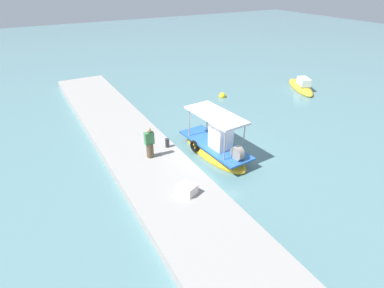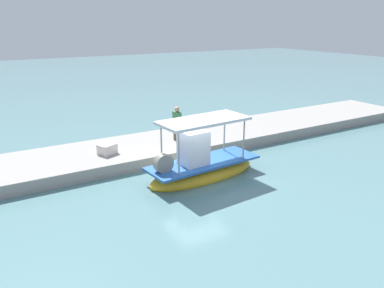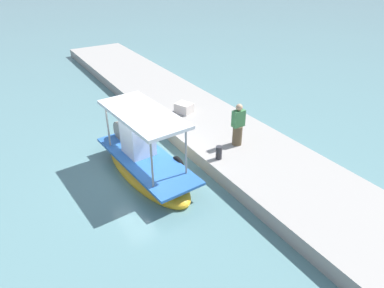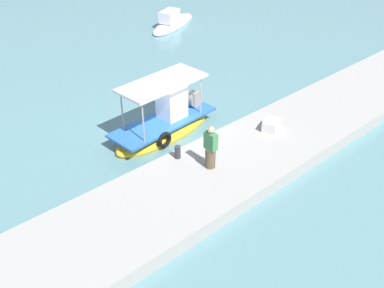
% 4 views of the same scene
% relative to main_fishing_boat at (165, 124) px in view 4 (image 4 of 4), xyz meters
% --- Properties ---
extents(ground_plane, '(120.00, 120.00, 0.00)m').
position_rel_main_fishing_boat_xyz_m(ground_plane, '(0.25, -0.06, -0.51)').
color(ground_plane, slate).
extents(dock_quay, '(36.00, 4.07, 0.56)m').
position_rel_main_fishing_boat_xyz_m(dock_quay, '(0.25, -4.01, -0.23)').
color(dock_quay, '#9C9792').
rests_on(dock_quay, ground_plane).
extents(main_fishing_boat, '(5.43, 2.16, 2.97)m').
position_rel_main_fishing_boat_xyz_m(main_fishing_boat, '(0.00, 0.00, 0.00)').
color(main_fishing_boat, gold).
rests_on(main_fishing_boat, ground_plane).
extents(fisherman_near_bollard, '(0.40, 0.51, 1.79)m').
position_rel_main_fishing_boat_xyz_m(fisherman_near_bollard, '(-0.83, -3.77, 0.86)').
color(fisherman_near_bollard, brown).
rests_on(fisherman_near_bollard, dock_quay).
extents(mooring_bollard, '(0.24, 0.24, 0.53)m').
position_rel_main_fishing_boat_xyz_m(mooring_bollard, '(-1.37, -2.48, 0.31)').
color(mooring_bollard, '#2D2D33').
rests_on(mooring_bollard, dock_quay).
extents(cargo_crate, '(0.95, 0.87, 0.47)m').
position_rel_main_fishing_boat_xyz_m(cargo_crate, '(3.05, -3.54, 0.28)').
color(cargo_crate, silver).
rests_on(cargo_crate, dock_quay).
extents(moored_boat_mid, '(5.56, 3.47, 1.53)m').
position_rel_main_fishing_boat_xyz_m(moored_boat_mid, '(9.96, 11.49, -0.27)').
color(moored_boat_mid, white).
rests_on(moored_boat_mid, ground_plane).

